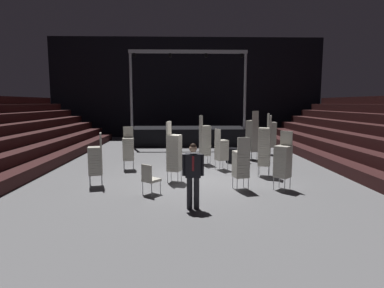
% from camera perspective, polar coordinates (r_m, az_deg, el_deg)
% --- Properties ---
extents(ground_plane, '(22.00, 30.00, 0.10)m').
position_cam_1_polar(ground_plane, '(11.49, 0.06, -6.80)').
color(ground_plane, slate).
extents(arena_end_wall, '(22.00, 0.30, 8.00)m').
position_cam_1_polar(arena_end_wall, '(26.17, -0.90, 10.09)').
color(arena_end_wall, black).
rests_on(arena_end_wall, ground_plane).
extents(stage_riser, '(7.57, 3.23, 5.99)m').
position_cam_1_polar(stage_riser, '(21.30, -0.72, 1.69)').
color(stage_riser, black).
rests_on(stage_riser, ground_plane).
extents(man_with_tie, '(0.57, 0.24, 1.74)m').
position_cam_1_polar(man_with_tie, '(8.22, 0.19, -5.10)').
color(man_with_tie, black).
rests_on(man_with_tie, ground_plane).
extents(chair_stack_front_left, '(0.58, 0.58, 1.71)m').
position_cam_1_polar(chair_stack_front_left, '(13.20, 5.31, -0.95)').
color(chair_stack_front_left, '#B2B5BA').
rests_on(chair_stack_front_left, ground_plane).
extents(chair_stack_front_right, '(0.62, 0.62, 1.88)m').
position_cam_1_polar(chair_stack_front_right, '(10.51, 16.05, -2.89)').
color(chair_stack_front_right, '#B2B5BA').
rests_on(chair_stack_front_right, ground_plane).
extents(chair_stack_mid_left, '(0.53, 0.53, 2.22)m').
position_cam_1_polar(chair_stack_mid_left, '(14.30, 2.33, 0.73)').
color(chair_stack_mid_left, '#B2B5BA').
rests_on(chair_stack_mid_left, ground_plane).
extents(chair_stack_mid_right, '(0.49, 0.49, 1.79)m').
position_cam_1_polar(chair_stack_mid_right, '(13.37, -11.40, -0.78)').
color(chair_stack_mid_right, '#B2B5BA').
rests_on(chair_stack_mid_right, ground_plane).
extents(chair_stack_mid_centre, '(0.55, 0.55, 2.14)m').
position_cam_1_polar(chair_stack_mid_centre, '(11.06, -3.25, -1.46)').
color(chair_stack_mid_centre, '#B2B5BA').
rests_on(chair_stack_mid_centre, ground_plane).
extents(chair_stack_rear_left, '(0.61, 0.61, 2.39)m').
position_cam_1_polar(chair_stack_rear_left, '(15.74, 10.76, 1.53)').
color(chair_stack_rear_left, '#B2B5BA').
rests_on(chair_stack_rear_left, ground_plane).
extents(chair_stack_rear_right, '(0.53, 0.53, 1.79)m').
position_cam_1_polar(chair_stack_rear_right, '(10.96, -16.99, -2.74)').
color(chair_stack_rear_right, '#B2B5BA').
rests_on(chair_stack_rear_right, ground_plane).
extents(chair_stack_rear_centre, '(0.52, 0.52, 1.71)m').
position_cam_1_polar(chair_stack_rear_centre, '(10.24, 8.81, -3.44)').
color(chair_stack_rear_centre, '#B2B5BA').
rests_on(chair_stack_rear_centre, ground_plane).
extents(chair_stack_aisle_left, '(0.48, 0.48, 2.22)m').
position_cam_1_polar(chair_stack_aisle_left, '(17.50, 14.13, 1.73)').
color(chair_stack_aisle_left, '#B2B5BA').
rests_on(chair_stack_aisle_left, ground_plane).
extents(chair_stack_aisle_right, '(0.56, 0.56, 2.31)m').
position_cam_1_polar(chair_stack_aisle_right, '(12.26, 12.96, -0.36)').
color(chair_stack_aisle_right, '#B2B5BA').
rests_on(chair_stack_aisle_right, ground_plane).
extents(equipment_road_case, '(1.08, 1.00, 0.68)m').
position_cam_1_polar(equipment_road_case, '(14.84, 8.20, -2.10)').
color(equipment_road_case, black).
rests_on(equipment_road_case, ground_plane).
extents(loose_chair_near_man, '(0.62, 0.62, 0.95)m').
position_cam_1_polar(loose_chair_near_man, '(9.69, -7.64, -6.00)').
color(loose_chair_near_man, '#B2B5BA').
rests_on(loose_chair_near_man, ground_plane).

